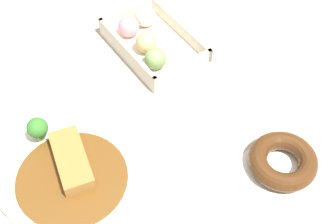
# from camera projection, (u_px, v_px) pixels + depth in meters

# --- Properties ---
(ground_plane) EXTENTS (1.60, 1.60, 0.00)m
(ground_plane) POSITION_uv_depth(u_px,v_px,m) (112.00, 137.00, 0.85)
(ground_plane) COLOR #B2A893
(curry_plate) EXTENTS (0.26, 0.26, 0.07)m
(curry_plate) POSITION_uv_depth(u_px,v_px,m) (70.00, 164.00, 0.80)
(curry_plate) COLOR white
(curry_plate) RESTS_ON ground_plane
(donut_box) EXTENTS (0.21, 0.14, 0.06)m
(donut_box) POSITION_uv_depth(u_px,v_px,m) (150.00, 41.00, 0.98)
(donut_box) COLOR beige
(donut_box) RESTS_ON ground_plane
(chocolate_ring_donut) EXTENTS (0.12, 0.12, 0.03)m
(chocolate_ring_donut) POSITION_uv_depth(u_px,v_px,m) (283.00, 161.00, 0.80)
(chocolate_ring_donut) COLOR white
(chocolate_ring_donut) RESTS_ON ground_plane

